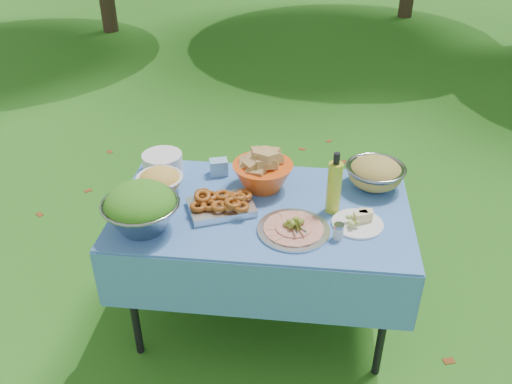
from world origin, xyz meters
TOP-DOWN VIEW (x-y plane):
  - ground at (0.00, 0.00)m, footprint 80.00×80.00m
  - picnic_table at (0.00, 0.00)m, footprint 1.46×0.86m
  - salad_bowl at (-0.54, -0.24)m, footprint 0.38×0.38m
  - pasta_bowl_white at (-0.54, 0.09)m, footprint 0.30×0.30m
  - plate_stack at (-0.59, 0.31)m, footprint 0.29×0.29m
  - wipes_box at (-0.27, 0.30)m, footprint 0.11×0.09m
  - sanitizer_bottle at (-0.08, 0.36)m, footprint 0.06×0.06m
  - bread_bowl at (-0.02, 0.19)m, footprint 0.36×0.36m
  - pasta_bowl_steel at (0.57, 0.27)m, footprint 0.38×0.38m
  - fried_tray at (-0.20, -0.05)m, footprint 0.38×0.33m
  - charcuterie_platter at (0.16, -0.18)m, footprint 0.38×0.38m
  - oil_bottle at (0.34, 0.01)m, footprint 0.08×0.08m
  - cheese_plate at (0.46, -0.10)m, footprint 0.30×0.30m
  - shaker at (0.37, -0.21)m, footprint 0.07×0.07m

SIDE VIEW (x-z plane):
  - ground at x=0.00m, z-range 0.00..0.00m
  - picnic_table at x=0.00m, z-range 0.00..0.76m
  - cheese_plate at x=0.46m, z-range 0.76..0.83m
  - fried_tray at x=-0.20m, z-range 0.76..0.83m
  - charcuterie_platter at x=0.16m, z-range 0.76..0.84m
  - shaker at x=0.37m, z-range 0.76..0.84m
  - wipes_box at x=-0.27m, z-range 0.76..0.85m
  - plate_stack at x=-0.59m, z-range 0.76..0.86m
  - pasta_bowl_white at x=-0.54m, z-range 0.76..0.89m
  - sanitizer_bottle at x=-0.08m, z-range 0.76..0.90m
  - pasta_bowl_steel at x=0.57m, z-range 0.76..0.93m
  - bread_bowl at x=-0.02m, z-range 0.76..0.97m
  - salad_bowl at x=-0.54m, z-range 0.76..1.00m
  - oil_bottle at x=0.34m, z-range 0.76..1.08m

